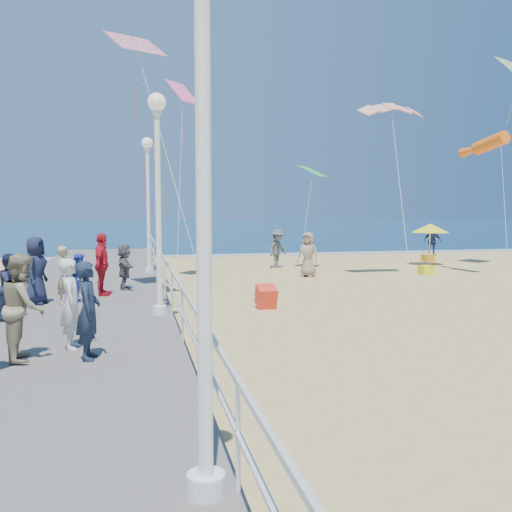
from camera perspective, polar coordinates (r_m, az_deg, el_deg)
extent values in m
plane|color=tan|center=(15.51, 10.72, -6.36)|extent=(160.00, 160.00, 0.00)
cube|color=#0D2E50|center=(79.27, -7.90, 2.79)|extent=(160.00, 90.00, 0.05)
cube|color=silver|center=(35.13, -2.40, 0.11)|extent=(160.00, 1.20, 0.04)
cube|color=slate|center=(14.36, -18.24, -6.63)|extent=(5.00, 44.00, 0.40)
cube|color=white|center=(14.11, -8.43, -1.49)|extent=(0.05, 42.00, 0.06)
cube|color=white|center=(14.18, -8.41, -3.50)|extent=(0.05, 42.00, 0.04)
cylinder|color=white|center=(5.63, -5.03, -21.78)|extent=(0.36, 0.36, 0.20)
cylinder|color=white|center=(5.03, -5.23, 2.86)|extent=(0.14, 0.14, 4.70)
cylinder|color=white|center=(14.23, -9.60, -5.32)|extent=(0.36, 0.36, 0.20)
cylinder|color=white|center=(14.01, -9.74, 4.18)|extent=(0.14, 0.14, 4.70)
sphere|color=white|center=(14.22, -9.90, 14.92)|extent=(0.44, 0.44, 0.44)
cylinder|color=white|center=(23.14, -10.63, -1.36)|extent=(0.36, 0.36, 0.20)
cylinder|color=white|center=(23.00, -10.72, 4.47)|extent=(0.14, 0.14, 4.70)
sphere|color=white|center=(23.13, -10.83, 11.04)|extent=(0.44, 0.44, 0.44)
imported|color=silver|center=(11.09, -17.96, -4.56)|extent=(0.41, 0.62, 1.68)
imported|color=#3045B6|center=(11.16, -17.19, -2.07)|extent=(0.35, 0.45, 0.91)
imported|color=#192337|center=(10.24, -16.42, -5.25)|extent=(0.44, 0.64, 1.70)
imported|color=gray|center=(10.57, -22.26, -4.72)|extent=(0.78, 0.96, 1.84)
imported|color=red|center=(17.36, -15.16, -0.82)|extent=(0.62, 1.14, 1.85)
imported|color=#171C34|center=(16.38, -21.16, -1.37)|extent=(0.77, 1.00, 1.82)
imported|color=#535257|center=(18.47, -13.01, -1.08)|extent=(0.56, 1.36, 1.43)
imported|color=gray|center=(16.16, -18.58, -1.82)|extent=(0.55, 0.67, 1.57)
imported|color=#1A1F3B|center=(14.43, -23.26, -2.82)|extent=(0.84, 0.92, 1.54)
imported|color=#4F5053|center=(28.09, 2.17, 0.75)|extent=(1.39, 1.33, 1.90)
imported|color=#1B213C|center=(36.19, 17.23, 1.43)|extent=(1.07, 1.07, 1.82)
imported|color=gray|center=(24.59, 5.21, 0.15)|extent=(1.11, 1.06, 1.91)
cube|color=red|center=(16.91, 1.01, -4.29)|extent=(0.58, 0.73, 0.74)
cylinder|color=white|center=(30.58, 16.98, 0.79)|extent=(0.05, 0.05, 1.80)
cone|color=yellow|center=(30.52, 17.02, 2.69)|extent=(1.90, 1.90, 0.45)
cube|color=orange|center=(32.63, 16.80, -0.18)|extent=(0.55, 0.55, 0.40)
cube|color=yellow|center=(26.40, 16.65, -1.36)|extent=(0.55, 0.55, 0.40)
cylinder|color=#FF6115|center=(26.59, 22.39, 10.38)|extent=(1.04, 2.87, 1.12)
cube|color=#FF5D9A|center=(23.43, -7.33, 15.90)|extent=(1.41, 1.45, 0.90)
cube|color=green|center=(27.25, 5.71, 8.41)|extent=(1.62, 1.63, 0.53)
cube|color=red|center=(18.25, -11.97, 20.06)|extent=(1.87, 1.78, 0.78)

